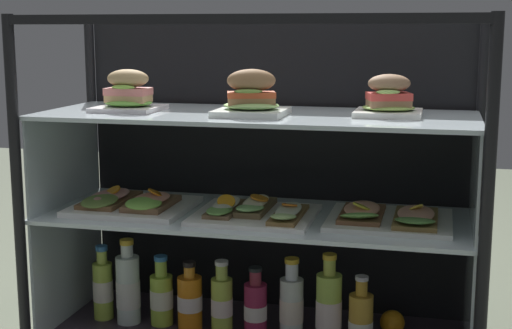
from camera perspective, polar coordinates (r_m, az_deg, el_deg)
name	(u,v)px	position (r m, az deg, el deg)	size (l,w,h in m)	color
case_frame	(268,164)	(2.17, 0.94, 0.07)	(1.21, 0.48, 0.92)	black
riser_lower_tier	(256,276)	(2.11, 0.00, -8.53)	(1.16, 0.42, 0.33)	silver
shelf_lower_glass	(256,216)	(2.06, 0.00, -3.97)	(1.17, 0.43, 0.01)	silver
riser_upper_tier	(256,167)	(2.03, 0.00, -0.16)	(1.16, 0.42, 0.27)	silver
shelf_upper_glass	(256,116)	(2.01, 0.00, 3.75)	(1.17, 0.43, 0.01)	silver
plated_roll_sandwich_near_left_corner	(128,95)	(2.10, -9.71, 5.27)	(0.17, 0.17, 0.11)	white
plated_roll_sandwich_left_of_center	(250,98)	(1.96, -0.48, 5.07)	(0.18, 0.18, 0.12)	white
plated_roll_sandwich_far_left	(389,100)	(1.98, 10.08, 4.86)	(0.17, 0.17, 0.11)	white
open_sandwich_tray_far_left	(131,203)	(2.13, -9.54, -2.92)	(0.32, 0.29, 0.06)	white
open_sandwich_tray_center	(255,211)	(2.02, -0.06, -3.57)	(0.32, 0.29, 0.06)	white
open_sandwich_tray_mid_left	(389,217)	(1.99, 10.10, -3.95)	(0.32, 0.29, 0.06)	white
juice_bottle_front_right_end	(103,288)	(2.28, -11.61, -9.24)	(0.06, 0.06, 0.22)	#B4D148
juice_bottle_front_middle	(128,289)	(2.24, -9.73, -9.33)	(0.07, 0.07, 0.25)	white
juice_bottle_near_post	(161,297)	(2.22, -7.24, -10.00)	(0.07, 0.07, 0.21)	#B4D742
juice_bottle_back_right	(190,301)	(2.18, -5.07, -10.32)	(0.07, 0.07, 0.20)	orange
juice_bottle_back_left	(222,303)	(2.15, -2.62, -10.51)	(0.06, 0.06, 0.21)	#BDD14A
juice_bottle_front_second	(256,307)	(2.13, -0.01, -10.85)	(0.07, 0.07, 0.20)	#9D244A
juice_bottle_front_left_end	(292,305)	(2.12, 2.74, -10.69)	(0.07, 0.07, 0.23)	white
juice_bottle_tucked_behind	(329,308)	(2.08, 5.57, -10.84)	(0.07, 0.07, 0.25)	#B8DB55
juice_bottle_back_center	(361,320)	(2.07, 7.99, -11.70)	(0.07, 0.07, 0.20)	gold
orange_fruit_beside_bottles	(392,322)	(2.18, 10.35, -11.77)	(0.07, 0.07, 0.07)	orange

